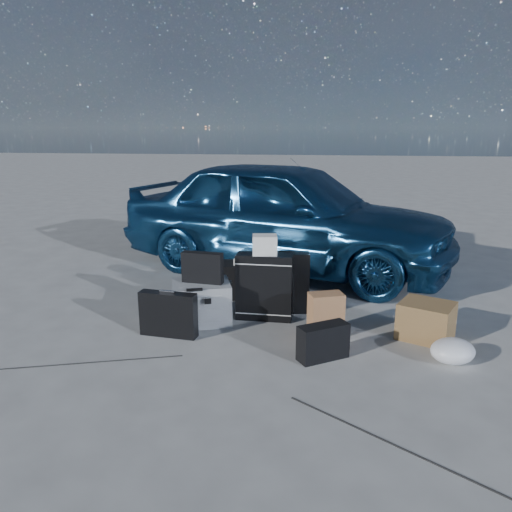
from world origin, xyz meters
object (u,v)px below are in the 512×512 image
Objects in this scene: car at (285,215)px; duffel_bag at (255,280)px; briefcase at (168,314)px; suitcase_left at (285,282)px; suitcase_right at (264,287)px; cardboard_box at (426,321)px; pelican_case at (201,302)px.

car is 1.27m from duffel_bag.
briefcase is 1.20m from suitcase_left.
car reaches higher than suitcase_right.
briefcase is 0.68× the size of duffel_bag.
suitcase_right is at bearing 169.70° from cardboard_box.
pelican_case is 0.41m from briefcase.
suitcase_left is 0.95× the size of suitcase_right.
briefcase is 0.80× the size of suitcase_right.
cardboard_box is (1.25, -0.47, -0.14)m from suitcase_left.
suitcase_left reaches higher than cardboard_box.
pelican_case is 1.99m from cardboard_box.
suitcase_right reaches higher than duffel_bag.
suitcase_right is at bearing 40.61° from briefcase.
duffel_bag is at bearing 151.80° from cardboard_box.
suitcase_right is 0.85× the size of duffel_bag.
suitcase_left is at bearing 44.33° from briefcase.
duffel_bag is 1.81m from cardboard_box.
suitcase_right is at bearing -77.08° from duffel_bag.
cardboard_box is at bearing -31.66° from duffel_bag.
car is at bearing 124.65° from cardboard_box.
suitcase_right is (0.57, 0.16, 0.12)m from pelican_case.
briefcase is 0.93m from suitcase_right.
duffel_bag is at bearing 123.31° from suitcase_left.
pelican_case is 0.88× the size of suitcase_left.
car is 9.76× the size of cardboard_box.
cardboard_box is (2.19, 0.26, -0.04)m from briefcase.
suitcase_right is 1.49× the size of cardboard_box.
car reaches higher than briefcase.
briefcase is at bearing -144.73° from suitcase_right.
duffel_bag is (-0.35, 0.39, -0.11)m from suitcase_left.
suitcase_right is 1.45m from cardboard_box.
suitcase_right reaches higher than briefcase.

